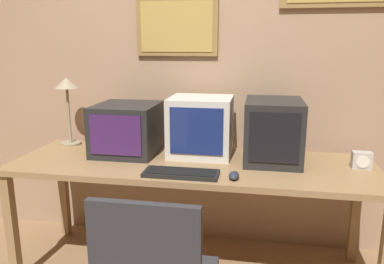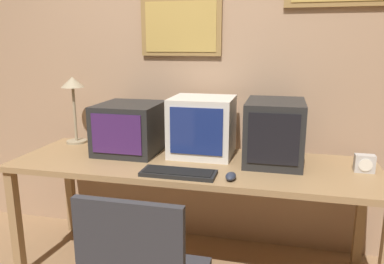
% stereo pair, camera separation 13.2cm
% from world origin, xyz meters
% --- Properties ---
extents(wall_back, '(8.00, 0.08, 2.60)m').
position_xyz_m(wall_back, '(0.01, 1.27, 1.31)').
color(wall_back, tan).
rests_on(wall_back, ground_plane).
extents(desk, '(2.24, 0.73, 0.76)m').
position_xyz_m(desk, '(0.00, 0.79, 0.69)').
color(desk, '#99754C').
rests_on(desk, ground_plane).
extents(monitor_left, '(0.40, 0.44, 0.33)m').
position_xyz_m(monitor_left, '(-0.46, 0.92, 0.92)').
color(monitor_left, black).
rests_on(monitor_left, desk).
extents(monitor_center, '(0.40, 0.37, 0.38)m').
position_xyz_m(monitor_center, '(0.03, 0.96, 0.95)').
color(monitor_center, beige).
rests_on(monitor_center, desk).
extents(monitor_right, '(0.34, 0.46, 0.38)m').
position_xyz_m(monitor_right, '(0.49, 0.91, 0.95)').
color(monitor_right, black).
rests_on(monitor_right, desk).
extents(keyboard_main, '(0.42, 0.16, 0.03)m').
position_xyz_m(keyboard_main, '(-0.02, 0.54, 0.77)').
color(keyboard_main, black).
rests_on(keyboard_main, desk).
extents(mouse_near_keyboard, '(0.06, 0.10, 0.04)m').
position_xyz_m(mouse_near_keyboard, '(0.28, 0.53, 0.78)').
color(mouse_near_keyboard, '#282D3D').
rests_on(mouse_near_keyboard, desk).
extents(desk_clock, '(0.11, 0.07, 0.10)m').
position_xyz_m(desk_clock, '(1.00, 0.84, 0.81)').
color(desk_clock, '#B7B2AD').
rests_on(desk_clock, desk).
extents(desk_lamp, '(0.17, 0.17, 0.49)m').
position_xyz_m(desk_lamp, '(-0.95, 1.04, 1.13)').
color(desk_lamp, tan).
rests_on(desk_lamp, desk).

